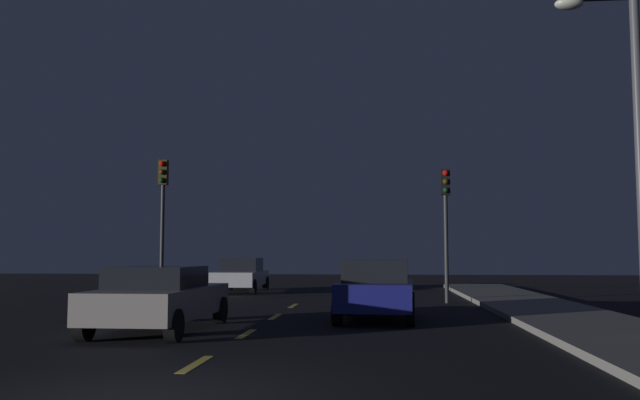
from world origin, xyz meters
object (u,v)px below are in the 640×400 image
object	(u,v)px
car_stopped_ahead	(376,290)
traffic_signal_right	(446,208)
street_lamp_right	(626,128)
traffic_signal_left	(163,202)
car_adjacent_lane	(160,297)
car_oncoming_far	(241,275)

from	to	relation	value
car_stopped_ahead	traffic_signal_right	bearing A→B (deg)	68.73
traffic_signal_right	car_stopped_ahead	distance (m)	7.01
traffic_signal_right	street_lamp_right	world-z (taller)	street_lamp_right
traffic_signal_left	car_stopped_ahead	xyz separation A→B (m)	(7.69, -6.11, -2.77)
car_stopped_ahead	car_adjacent_lane	distance (m)	5.48
traffic_signal_right	street_lamp_right	size ratio (longest dim) A/B	0.68
traffic_signal_right	car_stopped_ahead	size ratio (longest dim) A/B	1.17
traffic_signal_left	car_adjacent_lane	world-z (taller)	traffic_signal_left
car_stopped_ahead	street_lamp_right	bearing A→B (deg)	-38.35
car_adjacent_lane	street_lamp_right	bearing A→B (deg)	-5.81
car_adjacent_lane	street_lamp_right	distance (m)	10.14
car_adjacent_lane	car_oncoming_far	distance (m)	14.67
street_lamp_right	traffic_signal_left	bearing A→B (deg)	141.60
traffic_signal_left	traffic_signal_right	bearing A→B (deg)	-0.01
traffic_signal_right	car_stopped_ahead	world-z (taller)	traffic_signal_right
traffic_signal_right	car_stopped_ahead	bearing A→B (deg)	-111.27
traffic_signal_left	car_stopped_ahead	bearing A→B (deg)	-38.44
traffic_signal_left	traffic_signal_right	size ratio (longest dim) A/B	1.10
car_adjacent_lane	street_lamp_right	size ratio (longest dim) A/B	0.68
traffic_signal_left	car_stopped_ahead	size ratio (longest dim) A/B	1.28
car_stopped_ahead	car_oncoming_far	bearing A→B (deg)	117.03
car_stopped_ahead	car_adjacent_lane	size ratio (longest dim) A/B	0.86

